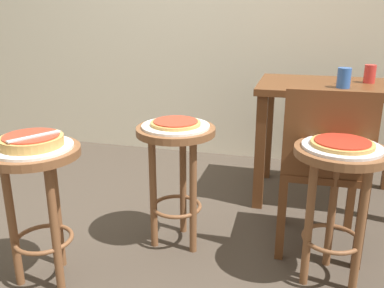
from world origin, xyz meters
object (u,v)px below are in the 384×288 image
Objects in this scene: dining_table at (334,106)px; condiment_shaker at (347,77)px; stool_leftside at (176,159)px; wooden_chair at (324,165)px; serving_plate_foreground at (32,147)px; pizza_middle at (342,143)px; pizza_leftside at (176,123)px; cup_near_edge at (344,78)px; stool_middle at (338,184)px; pizza_server_knife at (34,136)px; serving_plate_middle at (342,147)px; stool_foreground at (37,185)px; pizza_foreground at (32,141)px; cup_far_edge at (370,74)px; serving_plate_leftside at (176,126)px.

dining_table is 10.24× the size of condiment_shaker.
wooden_chair is (0.71, 0.11, -0.00)m from stool_leftside.
pizza_middle reaches higher than serving_plate_foreground.
pizza_leftside is 1.04m from cup_near_edge.
stool_middle is 1.27m from pizza_server_knife.
stool_middle is at bearing 0.00° from serving_plate_middle.
serving_plate_middle is 0.79m from cup_near_edge.
stool_foreground is at bearing -164.70° from serving_plate_middle.
pizza_foreground is at bearing -164.70° from stool_middle.
cup_far_edge is 1.22× the size of condiment_shaker.
cup_far_edge is (0.96, 0.86, 0.33)m from stool_leftside.
pizza_middle is at bearing -94.23° from condiment_shaker.
stool_leftside is (0.47, 0.46, -0.20)m from pizza_foreground.
pizza_server_knife is (-0.44, -0.48, 0.06)m from serving_plate_leftside.
stool_leftside is at bearing -171.03° from wooden_chair.
stool_leftside is at bearing -134.61° from dining_table.
pizza_leftside is at bearing 44.13° from pizza_foreground.
serving_plate_leftside is (-0.00, 0.00, 0.17)m from stool_leftside.
cup_far_edge reaches higher than dining_table.
pizza_foreground is 0.69m from stool_leftside.
stool_middle is at bearing 15.30° from serving_plate_foreground.
pizza_middle reaches higher than serving_plate_leftside.
cup_near_edge is 0.64m from wooden_chair.
pizza_foreground is 1.76m from dining_table.
serving_plate_middle is 1.34× the size of pizza_leftside.
pizza_middle is at bearing 15.30° from stool_foreground.
dining_table is at bearing 45.39° from serving_plate_leftside.
dining_table is 0.24m from cup_near_edge.
pizza_server_knife is (-1.20, -0.36, 0.22)m from stool_middle.
serving_plate_middle is 1.26m from pizza_server_knife.
wooden_chair is (1.18, 0.57, -0.20)m from pizza_foreground.
serving_plate_leftside is at bearing -134.61° from dining_table.
stool_foreground is 1.76m from dining_table.
condiment_shaker reaches higher than serving_plate_middle.
cup_far_edge is at bearing 78.33° from pizza_middle.
serving_plate_foreground reaches higher than stool_foreground.
pizza_middle is 0.79m from cup_near_edge.
serving_plate_foreground is 0.36× the size of dining_table.
pizza_server_knife reaches higher than pizza_leftside.
serving_plate_leftside is at bearing 170.73° from pizza_middle.
pizza_foreground is 0.79× the size of serving_plate_middle.
serving_plate_leftside is at bearing -140.83° from cup_near_edge.
wooden_chair reaches higher than pizza_foreground.
pizza_middle is at bearing 15.30° from pizza_foreground.
stool_leftside is 0.18m from pizza_leftside.
stool_foreground is 0.66m from stool_leftside.
stool_middle is 1.91× the size of serving_plate_leftside.
cup_near_edge is at bearing 86.95° from stool_middle.
serving_plate_middle is 1.48× the size of pizza_server_knife.
serving_plate_leftside is 0.74m from wooden_chair.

